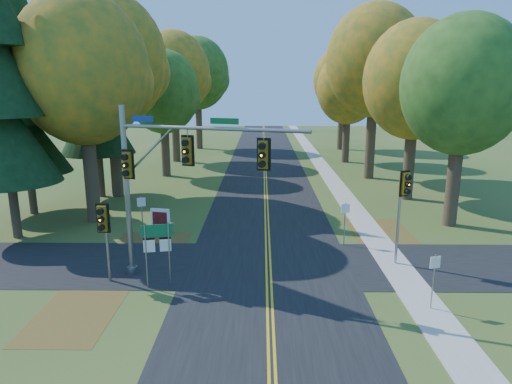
{
  "coord_description": "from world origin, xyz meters",
  "views": [
    {
      "loc": [
        -0.34,
        -18.99,
        8.61
      ],
      "look_at": [
        -0.63,
        4.01,
        3.2
      ],
      "focal_mm": 32.0,
      "sensor_mm": 36.0,
      "label": 1
    }
  ],
  "objects_px": {
    "east_signal_pole": "(403,194)",
    "route_sign_cluster": "(157,242)",
    "info_kiosk": "(161,222)",
    "traffic_mast": "(167,171)"
  },
  "relations": [
    {
      "from": "east_signal_pole",
      "to": "route_sign_cluster",
      "type": "bearing_deg",
      "value": 169.58
    },
    {
      "from": "traffic_mast",
      "to": "info_kiosk",
      "type": "distance_m",
      "value": 7.8
    },
    {
      "from": "east_signal_pole",
      "to": "info_kiosk",
      "type": "xyz_separation_m",
      "value": [
        -12.61,
        4.5,
        -2.8
      ]
    },
    {
      "from": "traffic_mast",
      "to": "east_signal_pole",
      "type": "bearing_deg",
      "value": 27.19
    },
    {
      "from": "traffic_mast",
      "to": "route_sign_cluster",
      "type": "height_order",
      "value": "traffic_mast"
    },
    {
      "from": "traffic_mast",
      "to": "east_signal_pole",
      "type": "xyz_separation_m",
      "value": [
        10.74,
        1.8,
        -1.41
      ]
    },
    {
      "from": "traffic_mast",
      "to": "route_sign_cluster",
      "type": "xyz_separation_m",
      "value": [
        -0.4,
        -0.78,
        -2.94
      ]
    },
    {
      "from": "traffic_mast",
      "to": "info_kiosk",
      "type": "xyz_separation_m",
      "value": [
        -1.86,
        6.3,
        -4.21
      ]
    },
    {
      "from": "traffic_mast",
      "to": "route_sign_cluster",
      "type": "distance_m",
      "value": 3.07
    },
    {
      "from": "east_signal_pole",
      "to": "route_sign_cluster",
      "type": "relative_size",
      "value": 1.62
    }
  ]
}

